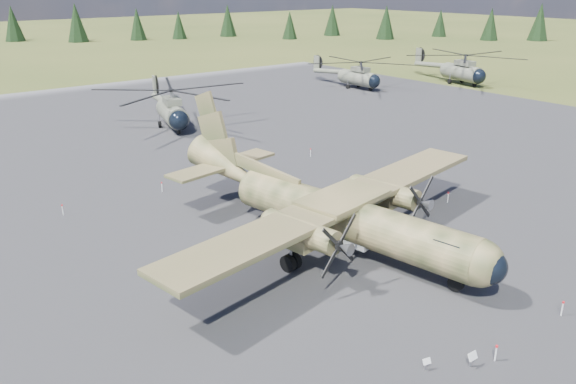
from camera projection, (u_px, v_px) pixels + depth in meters
ground at (280, 264)px, 34.37m from camera, size 500.00×500.00×0.00m
apron at (199, 214)px, 41.73m from camera, size 120.00×120.00×0.04m
transport_plane at (330, 207)px, 36.06m from camera, size 28.04×25.25×9.24m
helicopter_near at (171, 100)px, 64.81m from camera, size 22.80×23.47×4.71m
helicopter_mid at (358, 69)px, 89.24m from camera, size 17.36×20.45×4.39m
helicopter_far at (463, 63)px, 93.12m from camera, size 23.15×24.55×4.98m
info_placard_left at (426, 362)px, 24.86m from camera, size 0.42×0.26×0.61m
info_placard_right at (472, 358)px, 24.99m from camera, size 0.51×0.24×0.79m
barrier_fence at (275, 259)px, 33.87m from camera, size 33.12×29.62×0.85m
treeline at (243, 205)px, 30.61m from camera, size 317.45×316.15×11.00m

